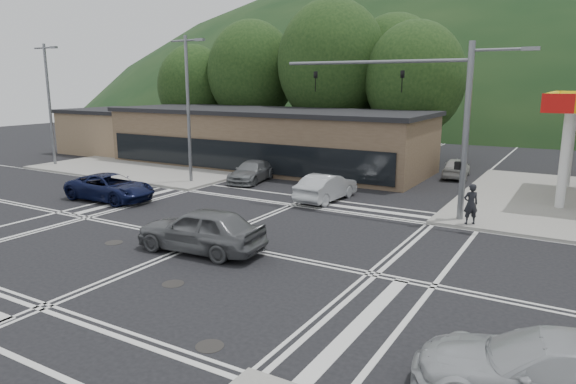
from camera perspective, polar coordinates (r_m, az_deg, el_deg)
The scene contains 20 objects.
ground at distance 21.02m, azimuth -9.23°, elevation -5.41°, with size 120.00×120.00×0.00m, color black.
sidewalk_nw at distance 41.70m, azimuth -12.06°, elevation 3.32°, with size 16.00×16.00×0.15m, color gray.
commercial_row at distance 38.76m, azimuth -2.45°, elevation 5.79°, with size 24.00×8.00×4.00m, color brown.
commercial_nw at distance 49.28m, azimuth -18.38°, elevation 6.32°, with size 8.00×7.00×3.60m, color #846B4F.
hill_north at distance 106.32m, azimuth 23.62°, elevation 7.76°, with size 252.00×126.00×140.00m, color black.
tree_n_a at distance 47.68m, azimuth -4.05°, elevation 13.15°, with size 8.00×8.00×11.75m.
tree_n_b at distance 43.68m, azimuth 4.90°, elevation 14.09°, with size 9.00×9.00×12.98m.
tree_n_c at distance 41.11m, azimuth 13.90°, elevation 12.10°, with size 7.60×7.60×10.87m.
tree_n_d at distance 50.53m, azimuth -10.42°, elevation 11.45°, with size 6.80×6.80×9.76m.
tree_n_e at distance 45.85m, azimuth 11.75°, elevation 12.98°, with size 8.40×8.40×11.98m.
streetlight_nw at distance 32.41m, azimuth -10.97°, elevation 9.75°, with size 2.50×0.25×9.00m.
streetlight_w at distance 42.53m, azimuth -24.98°, elevation 9.37°, with size 2.50×0.25×9.00m.
signal_mast_ne at distance 24.32m, azimuth 16.39°, elevation 8.81°, with size 11.65×0.30×8.00m.
car_blue_west at distance 29.30m, azimuth -19.13°, elevation 0.50°, with size 2.36×5.12×1.42m, color black.
car_grey_center at distance 19.60m, azimuth -9.66°, elevation -4.13°, with size 2.01×5.00×1.70m, color #5B5C5F.
car_silver_east at distance 11.70m, azimuth 27.37°, elevation -17.43°, with size 2.17×5.34×1.55m, color #AFB3B7.
car_queue_a at distance 27.67m, azimuth 4.27°, elevation 0.53°, with size 1.54×4.43×1.46m, color #B4B7BC.
car_queue_b at distance 36.11m, azimuth 18.22°, elevation 2.58°, with size 1.57×3.90×1.33m, color #BBBBB7.
car_northbound at distance 32.96m, azimuth -4.05°, elevation 2.28°, with size 1.83×4.50×1.31m, color slate.
pedestrian at distance 23.80m, azimuth 19.65°, elevation -1.26°, with size 0.66×0.43×1.81m, color black.
Camera 1 is at (12.91, -15.35, 6.29)m, focal length 32.00 mm.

